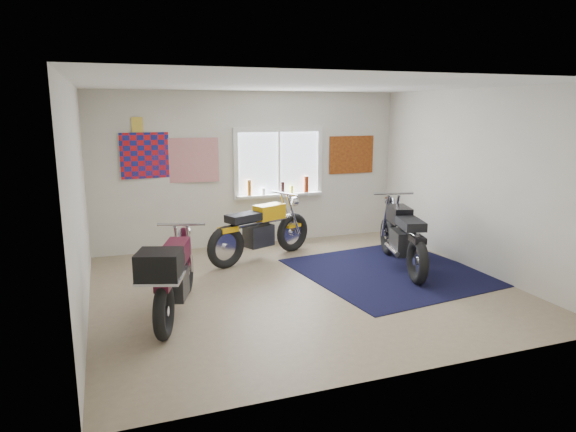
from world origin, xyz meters
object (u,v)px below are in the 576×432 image
object	(u,v)px
black_chrome_bike	(402,238)
maroon_tourer	(172,276)
yellow_triumph	(260,232)
navy_rug	(391,272)

from	to	relation	value
black_chrome_bike	maroon_tourer	bearing A→B (deg)	117.72
yellow_triumph	black_chrome_bike	distance (m)	2.23
navy_rug	maroon_tourer	size ratio (longest dim) A/B	1.33
black_chrome_bike	maroon_tourer	xyz separation A→B (m)	(-3.55, -0.80, 0.04)
navy_rug	yellow_triumph	xyz separation A→B (m)	(-1.64, 1.31, 0.45)
yellow_triumph	black_chrome_bike	size ratio (longest dim) A/B	0.93
navy_rug	maroon_tourer	xyz separation A→B (m)	(-3.30, -0.68, 0.52)
navy_rug	maroon_tourer	distance (m)	3.41
yellow_triumph	black_chrome_bike	world-z (taller)	black_chrome_bike
black_chrome_bike	navy_rug	bearing A→B (deg)	131.36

